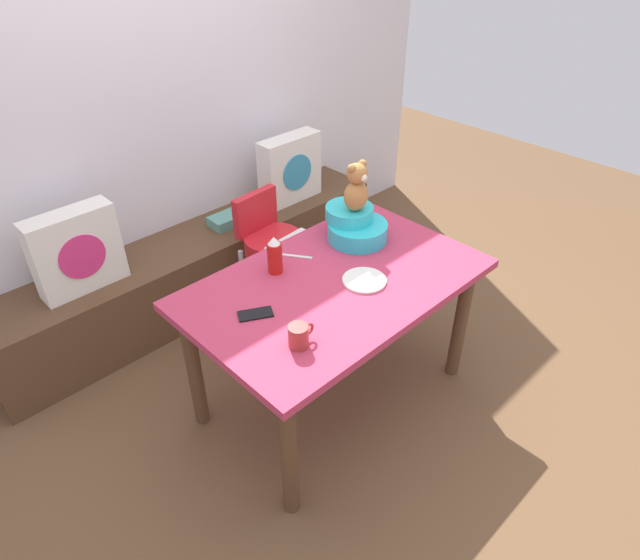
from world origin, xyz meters
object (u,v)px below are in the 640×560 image
dining_table (335,298)px  teddy_bear (356,188)px  pillow_floral_right (290,169)px  pillow_floral_left (76,251)px  ketchup_bottle (275,256)px  coffee_mug (299,336)px  highchair (272,242)px  book_stack (226,220)px  cell_phone (255,314)px  infant_seat_teal (355,225)px  dinner_plate_near (364,280)px

dining_table → teddy_bear: (0.34, 0.20, 0.38)m
pillow_floral_right → dining_table: (-0.75, -1.16, -0.04)m
pillow_floral_left → ketchup_bottle: (0.56, -0.91, 0.15)m
teddy_bear → ketchup_bottle: 0.52m
teddy_bear → coffee_mug: (-0.75, -0.41, -0.23)m
pillow_floral_right → ketchup_bottle: bearing=-134.4°
highchair → pillow_floral_right: bearing=38.9°
highchair → coffee_mug: bearing=-124.2°
book_stack → ketchup_bottle: ketchup_bottle is taller
pillow_floral_left → cell_phone: (0.29, -1.10, 0.06)m
infant_seat_teal → pillow_floral_right: bearing=66.8°
pillow_floral_right → pillow_floral_left: bearing=180.0°
book_stack → pillow_floral_left: bearing=-178.7°
dining_table → cell_phone: cell_phone is taller
pillow_floral_right → coffee_mug: pillow_floral_right is taller
pillow_floral_right → teddy_bear: size_ratio=1.76×
pillow_floral_left → book_stack: pillow_floral_left is taller
teddy_bear → coffee_mug: 0.88m
dining_table → cell_phone: 0.43m
pillow_floral_left → book_stack: bearing=1.3°
coffee_mug → dinner_plate_near: (0.50, 0.11, -0.04)m
pillow_floral_left → highchair: pillow_floral_left is taller
dining_table → coffee_mug: bearing=-153.1°
pillow_floral_left → dinner_plate_near: size_ratio=2.20×
pillow_floral_left → infant_seat_teal: size_ratio=1.33×
dinner_plate_near → highchair: bearing=80.2°
dining_table → ketchup_bottle: size_ratio=7.38×
teddy_bear → dining_table: bearing=-149.7°
teddy_bear → dinner_plate_near: 0.47m
ketchup_bottle → cell_phone: (-0.27, -0.19, -0.08)m
pillow_floral_left → dinner_plate_near: 1.49m
ketchup_bottle → cell_phone: 0.34m
book_stack → highchair: bearing=-88.4°
dining_table → dinner_plate_near: size_ratio=6.83×
pillow_floral_left → coffee_mug: (0.30, -1.37, 0.11)m
infant_seat_teal → book_stack: bearing=96.7°
coffee_mug → cell_phone: (-0.00, 0.27, -0.04)m
pillow_floral_right → infant_seat_teal: (-0.41, -0.96, 0.13)m
pillow_floral_left → teddy_bear: (1.04, -0.96, 0.34)m
pillow_floral_left → cell_phone: pillow_floral_left is taller
pillow_floral_left → pillow_floral_right: bearing=0.0°
coffee_mug → infant_seat_teal: bearing=28.5°
pillow_floral_left → book_stack: 0.95m
ketchup_bottle → dinner_plate_near: size_ratio=0.92×
pillow_floral_right → ketchup_bottle: ketchup_bottle is taller
pillow_floral_left → highchair: size_ratio=0.56×
pillow_floral_right → book_stack: pillow_floral_right is taller
infant_seat_teal → dining_table: bearing=-149.7°
infant_seat_teal → dinner_plate_near: bearing=-130.2°
pillow_floral_left → highchair: bearing=-23.8°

